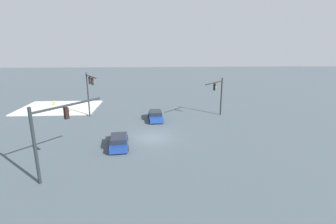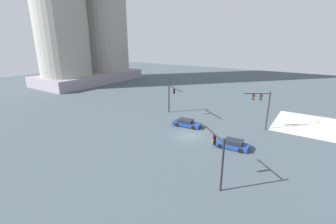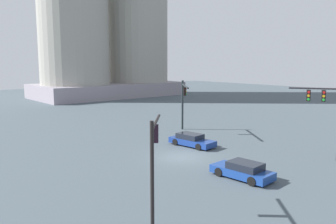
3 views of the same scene
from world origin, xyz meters
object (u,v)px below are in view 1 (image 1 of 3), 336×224
Objects in this scene: traffic_signal_cross_street at (51,128)px; sedan_car_waiting_far at (156,116)px; traffic_signal_near_corner at (218,91)px; traffic_signal_opposite_side at (90,87)px; fire_hydrant_on_curb at (54,103)px; sedan_car_approaching at (119,141)px.

sedan_car_waiting_far is (-7.97, -14.85, -3.46)m from traffic_signal_cross_street.
traffic_signal_near_corner is 17.96m from traffic_signal_opposite_side.
traffic_signal_opposite_side is 9.92m from sedan_car_waiting_far.
traffic_signal_opposite_side is at bearing -103.08° from sedan_car_waiting_far.
traffic_signal_cross_street is 1.32× the size of sedan_car_waiting_far.
traffic_signal_near_corner is at bearing -8.88° from traffic_signal_cross_street.
traffic_signal_opposite_side is 8.86× the size of fire_hydrant_on_curb.
fire_hydrant_on_curb is (13.44, -18.29, -0.09)m from sedan_car_approaching.
sedan_car_approaching is at bearing -26.82° from sedan_car_waiting_far.
sedan_car_approaching is 22.70m from fire_hydrant_on_curb.
sedan_car_approaching is 1.07× the size of sedan_car_waiting_far.
traffic_signal_near_corner is 9.54m from sedan_car_waiting_far.
traffic_signal_opposite_side reaches higher than traffic_signal_near_corner.
traffic_signal_cross_street is at bearing 111.10° from fire_hydrant_on_curb.
sedan_car_approaching is (12.72, 10.50, -3.10)m from traffic_signal_near_corner.
traffic_signal_opposite_side is at bearing 19.25° from sedan_car_approaching.
traffic_signal_cross_street is at bearing 136.75° from sedan_car_approaching.
sedan_car_approaching reaches higher than fire_hydrant_on_curb.
sedan_car_approaching is at bearing 126.30° from fire_hydrant_on_curb.
fire_hydrant_on_curb is at bearing -122.21° from sedan_car_waiting_far.
traffic_signal_near_corner reaches higher than sedan_car_waiting_far.
traffic_signal_cross_street reaches higher than fire_hydrant_on_curb.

